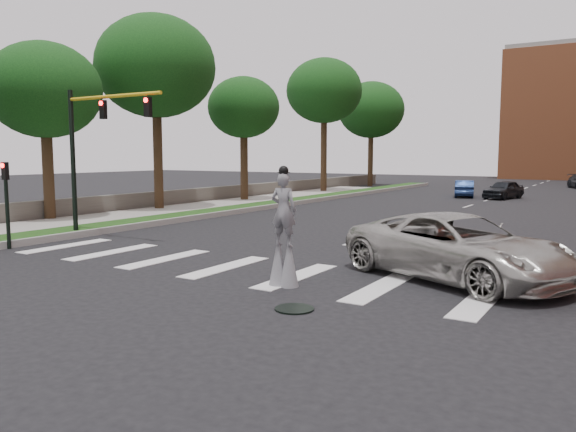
{
  "coord_description": "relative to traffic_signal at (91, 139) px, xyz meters",
  "views": [
    {
      "loc": [
        9.37,
        -12.67,
        3.52
      ],
      "look_at": [
        0.78,
        1.33,
        1.7
      ],
      "focal_mm": 35.0,
      "sensor_mm": 36.0,
      "label": 1
    }
  ],
  "objects": [
    {
      "name": "car_mid",
      "position": [
        7.41,
        31.37,
        -3.46
      ],
      "size": [
        2.4,
        4.4,
        1.38
      ],
      "primitive_type": "imported",
      "rotation": [
        0.0,
        0.0,
        3.38
      ],
      "color": "navy",
      "rests_on": "ground"
    },
    {
      "name": "tree_5",
      "position": [
        -5.57,
        42.04,
        4.14
      ],
      "size": [
        7.2,
        7.2,
        11.38
      ],
      "color": "#312113",
      "rests_on": "ground"
    },
    {
      "name": "suv_crossing",
      "position": [
        15.12,
        0.0,
        -3.22
      ],
      "size": [
        7.35,
        5.52,
        1.85
      ],
      "primitive_type": "imported",
      "rotation": [
        0.0,
        0.0,
        1.15
      ],
      "color": "#ACAAA2",
      "rests_on": "ground"
    },
    {
      "name": "stilt_performer",
      "position": [
        11.35,
        -3.17,
        -2.81
      ],
      "size": [
        0.84,
        0.55,
        3.21
      ],
      "rotation": [
        0.0,
        0.0,
        3.23
      ],
      "color": "#312113",
      "rests_on": "ground"
    },
    {
      "name": "stone_wall",
      "position": [
        -7.22,
        19.0,
        -3.6
      ],
      "size": [
        0.5,
        56.0,
        1.1
      ],
      "primitive_type": "cube",
      "color": "#524E46",
      "rests_on": "ground"
    },
    {
      "name": "tree_3",
      "position": [
        -5.32,
        18.03,
        2.7
      ],
      "size": [
        5.24,
        5.24,
        9.14
      ],
      "color": "#312113",
      "rests_on": "ground"
    },
    {
      "name": "manhole",
      "position": [
        12.78,
        -5.0,
        -4.13
      ],
      "size": [
        0.9,
        0.9,
        0.04
      ],
      "primitive_type": "cylinder",
      "color": "black",
      "rests_on": "ground"
    },
    {
      "name": "tree_2",
      "position": [
        -5.82,
        9.73,
        4.61
      ],
      "size": [
        7.25,
        7.25,
        11.88
      ],
      "color": "#312113",
      "rests_on": "ground"
    },
    {
      "name": "tree_4",
      "position": [
        -4.9,
        29.77,
        4.99
      ],
      "size": [
        6.82,
        6.82,
        12.09
      ],
      "color": "#312113",
      "rests_on": "ground"
    },
    {
      "name": "grass_median",
      "position": [
        -1.72,
        17.0,
        -4.03
      ],
      "size": [
        2.0,
        60.0,
        0.25
      ],
      "primitive_type": "cube",
      "color": "#173B10",
      "rests_on": "ground"
    },
    {
      "name": "car_near",
      "position": [
        10.55,
        30.88,
        -3.41
      ],
      "size": [
        2.82,
        4.63,
        1.47
      ],
      "primitive_type": "imported",
      "rotation": [
        0.0,
        0.0,
        -0.27
      ],
      "color": "black",
      "rests_on": "ground"
    },
    {
      "name": "traffic_signal",
      "position": [
        0.0,
        0.0,
        0.0
      ],
      "size": [
        5.3,
        0.23,
        6.2
      ],
      "color": "black",
      "rests_on": "ground"
    },
    {
      "name": "sidewalk_left",
      "position": [
        -4.72,
        7.0,
        -4.06
      ],
      "size": [
        4.0,
        60.0,
        0.18
      ],
      "primitive_type": "cube",
      "color": "gray",
      "rests_on": "ground"
    },
    {
      "name": "ground_plane",
      "position": [
        9.78,
        -3.0,
        -4.15
      ],
      "size": [
        160.0,
        160.0,
        0.0
      ],
      "primitive_type": "plane",
      "color": "black",
      "rests_on": "ground"
    },
    {
      "name": "median_curb",
      "position": [
        -0.67,
        17.0,
        -4.01
      ],
      "size": [
        0.2,
        60.0,
        0.28
      ],
      "primitive_type": "cube",
      "color": "gray",
      "rests_on": "ground"
    },
    {
      "name": "tree_1",
      "position": [
        -6.7,
        2.66,
        2.58
      ],
      "size": [
        5.74,
        5.74,
        9.21
      ],
      "color": "#312113",
      "rests_on": "ground"
    },
    {
      "name": "secondary_signal",
      "position": [
        -0.52,
        -3.5,
        -2.2
      ],
      "size": [
        0.25,
        0.21,
        3.23
      ],
      "color": "black",
      "rests_on": "ground"
    }
  ]
}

